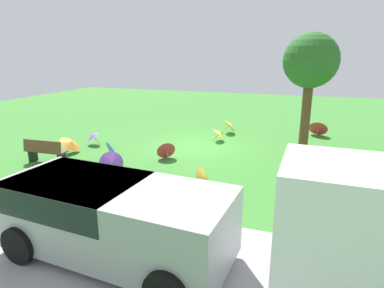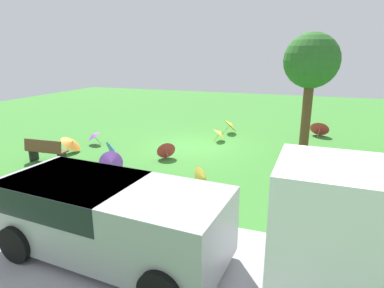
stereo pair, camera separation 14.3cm
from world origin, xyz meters
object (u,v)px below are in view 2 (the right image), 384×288
Objects in this scene: shade_tree at (311,63)px; parasol_purple_0 at (111,163)px; parasol_orange_0 at (72,143)px; parasol_purple_1 at (93,135)px; parasol_yellow_2 at (231,125)px; parasol_red_1 at (320,128)px; parasol_yellow_0 at (220,133)px; box_trailer_white at (381,233)px; van_dark at (105,212)px; parasol_yellow_3 at (203,178)px; parasol_red_0 at (166,149)px; parasol_blue_0 at (113,149)px; park_bench at (46,151)px.

shade_tree reaches higher than parasol_purple_0.
parasol_purple_1 is at bearing -94.00° from parasol_orange_0.
parasol_purple_0 is at bearing 70.67° from parasol_yellow_2.
shade_tree is 4.92m from parasol_red_1.
shade_tree reaches higher than parasol_yellow_0.
parasol_purple_1 is at bearing 28.12° from parasol_red_1.
parasol_yellow_0 is (4.96, -9.07, -0.94)m from box_trailer_white.
parasol_yellow_0 is at bearing -89.23° from van_dark.
parasol_yellow_0 is 1.06× the size of parasol_purple_1.
parasol_yellow_3 is at bearing 174.99° from parasol_purple_0.
box_trailer_white is 11.54m from parasol_orange_0.
parasol_yellow_2 reaches higher than parasol_red_1.
parasol_red_0 is 2.38m from parasol_purple_0.
box_trailer_white is 2.94× the size of parasol_yellow_2.
parasol_blue_0 is 0.90× the size of parasol_purple_0.
park_bench is 10.37m from shade_tree.
parasol_yellow_3 is at bearing 133.42° from parasol_red_0.
park_bench reaches higher than parasol_yellow_3.
van_dark is 6.27m from parasol_red_0.
box_trailer_white reaches higher than parasol_purple_0.
parasol_orange_0 is (-0.05, -1.36, -0.05)m from park_bench.
shade_tree is 5.71× the size of parasol_blue_0.
parasol_yellow_3 is 0.80× the size of parasol_orange_0.
parasol_yellow_3 is 0.86× the size of parasol_purple_0.
parasol_yellow_0 is at bearing 30.90° from parasol_red_1.
box_trailer_white reaches higher than parasol_yellow_3.
parasol_yellow_2 reaches higher than parasol_red_0.
parasol_yellow_0 is (3.68, -1.07, -3.22)m from shade_tree.
box_trailer_white is at bearing 93.01° from parasol_red_1.
parasol_yellow_2 is 1.12× the size of parasol_red_1.
shade_tree reaches higher than parasol_red_0.
parasol_purple_0 is (7.33, -3.72, -0.92)m from box_trailer_white.
parasol_yellow_2 is 4.34m from parasol_red_1.
parasol_yellow_0 is (-1.32, -3.20, 0.02)m from parasol_red_0.
parasol_purple_0 is at bearing 64.08° from parasol_red_0.
parasol_yellow_3 is (-2.31, 2.44, 0.02)m from parasol_red_0.
van_dark is at bearing 2.48° from box_trailer_white.
box_trailer_white is at bearing 118.70° from parasol_yellow_0.
van_dark reaches higher than parasol_red_1.
parasol_yellow_3 is (3.98, -3.43, -0.94)m from box_trailer_white.
parasol_blue_0 is 4.58m from parasol_yellow_3.
van_dark is at bearing 70.42° from parasol_red_1.
shade_tree is 5.51m from parasol_yellow_2.
parasol_red_0 is at bearing -160.47° from parasol_blue_0.
parasol_yellow_2 is at bearing -65.69° from box_trailer_white.
parasol_yellow_3 reaches higher than parasol_orange_0.
van_dark is 9.34m from shade_tree.
shade_tree is at bearing -162.99° from parasol_orange_0.
parasol_yellow_3 is 0.81× the size of parasol_red_1.
box_trailer_white is 0.69× the size of shade_tree.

